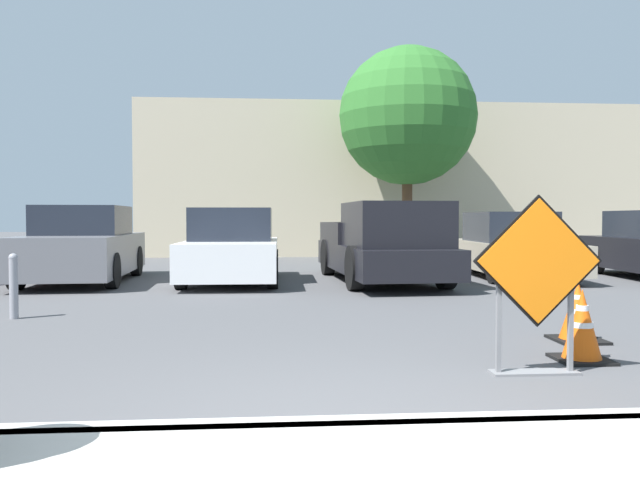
# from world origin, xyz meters

# --- Properties ---
(ground_plane) EXTENTS (96.00, 96.00, 0.00)m
(ground_plane) POSITION_xyz_m (0.00, 10.00, 0.00)
(ground_plane) COLOR #4C4C4F
(curb_lip) EXTENTS (25.45, 0.20, 0.14)m
(curb_lip) POSITION_xyz_m (0.00, 0.00, 0.07)
(curb_lip) COLOR #ADAAA3
(curb_lip) RESTS_ON ground_plane
(road_closed_sign) EXTENTS (1.11, 0.20, 1.52)m
(road_closed_sign) POSITION_xyz_m (1.79, 1.48, 0.84)
(road_closed_sign) COLOR black
(road_closed_sign) RESTS_ON ground_plane
(traffic_cone_nearest) EXTENTS (0.48, 0.48, 0.67)m
(traffic_cone_nearest) POSITION_xyz_m (2.42, 1.94, 0.33)
(traffic_cone_nearest) COLOR black
(traffic_cone_nearest) RESTS_ON ground_plane
(traffic_cone_second) EXTENTS (0.52, 0.52, 0.65)m
(traffic_cone_second) POSITION_xyz_m (2.84, 2.85, 0.31)
(traffic_cone_second) COLOR black
(traffic_cone_second) RESTS_ON ground_plane
(parked_car_second) EXTENTS (2.08, 4.41, 1.58)m
(parked_car_second) POSITION_xyz_m (-4.35, 9.64, 0.73)
(parked_car_second) COLOR slate
(parked_car_second) RESTS_ON ground_plane
(parked_car_third) EXTENTS (1.93, 4.14, 1.53)m
(parked_car_third) POSITION_xyz_m (-1.27, 9.40, 0.69)
(parked_car_third) COLOR white
(parked_car_third) RESTS_ON ground_plane
(pickup_truck) EXTENTS (2.22, 5.44, 1.63)m
(pickup_truck) POSITION_xyz_m (1.84, 8.96, 0.74)
(pickup_truck) COLOR black
(pickup_truck) RESTS_ON ground_plane
(parked_car_fourth) EXTENTS (1.95, 4.71, 1.46)m
(parked_car_fourth) POSITION_xyz_m (4.90, 10.08, 0.66)
(parked_car_fourth) COLOR #A39984
(parked_car_fourth) RESTS_ON ground_plane
(bollard_nearest) EXTENTS (0.12, 0.12, 0.86)m
(bollard_nearest) POSITION_xyz_m (-3.83, 4.85, 0.46)
(bollard_nearest) COLOR gray
(bollard_nearest) RESTS_ON ground_plane
(building_facade_backdrop) EXTENTS (18.00, 5.00, 5.33)m
(building_facade_backdrop) POSITION_xyz_m (3.94, 20.02, 2.67)
(building_facade_backdrop) COLOR beige
(building_facade_backdrop) RESTS_ON ground_plane
(street_tree_behind_lot) EXTENTS (4.26, 4.26, 6.62)m
(street_tree_behind_lot) POSITION_xyz_m (3.76, 15.58, 4.47)
(street_tree_behind_lot) COLOR #513823
(street_tree_behind_lot) RESTS_ON ground_plane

